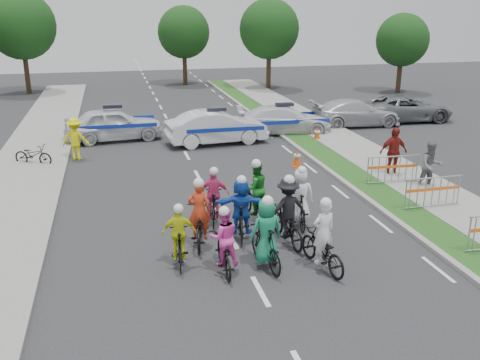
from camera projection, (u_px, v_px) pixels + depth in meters
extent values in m
plane|color=#28282B|center=(260.00, 291.00, 12.30)|extent=(90.00, 90.00, 0.00)
cube|color=gray|center=(366.00, 199.00, 18.04)|extent=(0.20, 60.00, 0.12)
cube|color=#1E4A17|center=(385.00, 197.00, 18.19)|extent=(1.20, 60.00, 0.11)
cube|color=gray|center=(432.00, 193.00, 18.59)|extent=(2.40, 60.00, 0.13)
imported|color=black|center=(322.00, 250.00, 13.24)|extent=(1.01, 1.97, 0.99)
imported|color=white|center=(324.00, 232.00, 13.03)|extent=(0.66, 0.50, 1.64)
sphere|color=white|center=(326.00, 203.00, 12.75)|extent=(0.28, 0.28, 0.28)
imported|color=black|center=(266.00, 246.00, 13.32)|extent=(0.74, 1.89, 1.10)
imported|color=#18895A|center=(267.00, 230.00, 13.13)|extent=(0.87, 0.62, 1.66)
sphere|color=white|center=(268.00, 201.00, 12.84)|extent=(0.29, 0.29, 0.29)
imported|color=black|center=(224.00, 254.00, 13.15)|extent=(0.65, 1.72, 0.90)
imported|color=#FC46BD|center=(224.00, 237.00, 12.96)|extent=(0.74, 0.59, 1.49)
sphere|color=white|center=(224.00, 211.00, 12.70)|extent=(0.26, 0.26, 0.26)
imported|color=black|center=(180.00, 247.00, 13.46)|extent=(0.61, 1.63, 0.96)
imported|color=#E2EF19|center=(179.00, 232.00, 13.28)|extent=(0.87, 0.43, 1.43)
sphere|color=white|center=(178.00, 209.00, 13.03)|extent=(0.25, 0.25, 0.25)
imported|color=black|center=(287.00, 225.00, 14.70)|extent=(0.88, 2.02, 1.03)
imported|color=black|center=(288.00, 208.00, 14.49)|extent=(1.17, 0.75, 1.71)
sphere|color=white|center=(289.00, 180.00, 14.19)|extent=(0.30, 0.30, 0.30)
imported|color=black|center=(241.00, 220.00, 14.99)|extent=(0.84, 1.85, 1.08)
imported|color=blue|center=(241.00, 206.00, 14.81)|extent=(1.56, 0.76, 1.61)
sphere|color=white|center=(242.00, 180.00, 14.53)|extent=(0.28, 0.28, 0.28)
imported|color=black|center=(199.00, 227.00, 14.61)|extent=(1.02, 2.00, 1.00)
imported|color=red|center=(199.00, 210.00, 14.40)|extent=(0.67, 0.51, 1.67)
sphere|color=white|center=(199.00, 183.00, 14.11)|extent=(0.29, 0.29, 0.29)
imported|color=black|center=(299.00, 209.00, 15.83)|extent=(0.77, 1.84, 1.07)
imported|color=white|center=(300.00, 195.00, 15.65)|extent=(0.86, 0.63, 1.61)
sphere|color=white|center=(302.00, 171.00, 15.37)|extent=(0.28, 0.28, 0.28)
imported|color=black|center=(255.00, 203.00, 16.37)|extent=(1.00, 1.98, 0.99)
imported|color=#15781F|center=(256.00, 188.00, 16.16)|extent=(0.91, 0.77, 1.65)
sphere|color=white|center=(256.00, 164.00, 15.88)|extent=(0.29, 0.29, 0.29)
imported|color=black|center=(214.00, 207.00, 16.06)|extent=(0.82, 1.76, 1.02)
imported|color=#E74083|center=(214.00, 194.00, 15.87)|extent=(0.95, 0.55, 1.53)
sphere|color=white|center=(214.00, 171.00, 15.61)|extent=(0.27, 0.27, 0.27)
imported|color=silver|center=(114.00, 124.00, 25.85)|extent=(4.84, 2.39, 1.59)
imported|color=silver|center=(217.00, 127.00, 25.23)|extent=(4.88, 2.11, 1.56)
imported|color=silver|center=(284.00, 120.00, 27.30)|extent=(5.07, 2.67, 1.40)
imported|color=#B9BABF|center=(356.00, 113.00, 28.98)|extent=(4.98, 2.15, 1.43)
imported|color=slate|center=(406.00, 108.00, 30.19)|extent=(5.33, 2.67, 1.45)
imported|color=slate|center=(431.00, 166.00, 18.88)|extent=(0.91, 0.75, 1.75)
imported|color=maroon|center=(393.00, 152.00, 20.26)|extent=(1.14, 0.50, 1.93)
imported|color=yellow|center=(75.00, 139.00, 22.54)|extent=(1.30, 0.96, 1.81)
cube|color=#F24C0C|center=(297.00, 166.00, 21.88)|extent=(0.40, 0.40, 0.03)
cone|color=#F24C0C|center=(297.00, 158.00, 21.77)|extent=(0.36, 0.36, 0.70)
cylinder|color=silver|center=(297.00, 155.00, 21.74)|extent=(0.29, 0.29, 0.08)
cube|color=#F24C0C|center=(317.00, 141.00, 25.94)|extent=(0.40, 0.40, 0.03)
cone|color=#F24C0C|center=(317.00, 134.00, 25.83)|extent=(0.36, 0.36, 0.70)
cylinder|color=silver|center=(317.00, 132.00, 25.80)|extent=(0.29, 0.29, 0.08)
imported|color=black|center=(33.00, 155.00, 21.88)|extent=(1.76, 1.28, 0.88)
cylinder|color=#382619|center=(269.00, 68.00, 41.51)|extent=(0.36, 0.36, 3.25)
sphere|color=#143C13|center=(269.00, 29.00, 40.60)|extent=(4.55, 4.55, 4.55)
cylinder|color=#382619|center=(399.00, 74.00, 39.89)|extent=(0.36, 0.36, 2.75)
sphere|color=#143C13|center=(402.00, 40.00, 39.12)|extent=(3.85, 3.85, 3.85)
cylinder|color=#382619|center=(26.00, 70.00, 39.33)|extent=(0.36, 0.36, 3.50)
sphere|color=#143C13|center=(21.00, 25.00, 38.35)|extent=(4.90, 4.90, 4.90)
cylinder|color=#382619|center=(185.00, 66.00, 43.92)|extent=(0.36, 0.36, 3.00)
sphere|color=#143C13|center=(184.00, 32.00, 43.08)|extent=(4.20, 4.20, 4.20)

